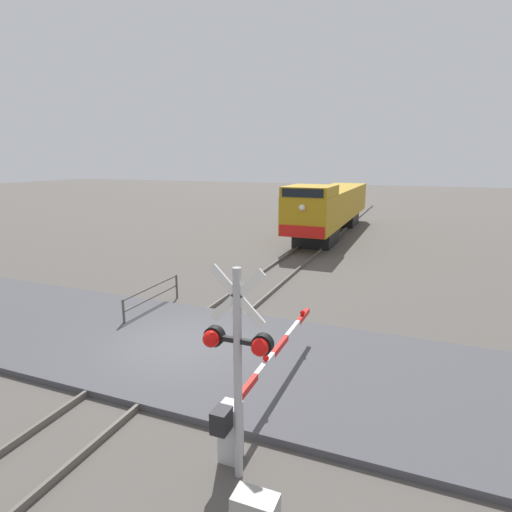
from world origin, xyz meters
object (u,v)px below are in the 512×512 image
Objects in this scene: crossing_gate at (247,399)px; guard_railing at (152,294)px; crossing_signal at (237,354)px; locomotive at (331,207)px.

crossing_gate reaches higher than guard_railing.
guard_railing is at bearing 138.91° from crossing_gate.
crossing_signal is 0.64× the size of crossing_gate.
crossing_signal is (3.54, -23.99, 0.30)m from locomotive.
locomotive is 24.25m from crossing_signal.
crossing_signal is at bearing -74.91° from crossing_gate.
crossing_signal is 8.81m from guard_railing.
crossing_gate is 7.68m from guard_railing.
locomotive is 2.73× the size of crossing_gate.
guard_railing is at bearing -98.13° from locomotive.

